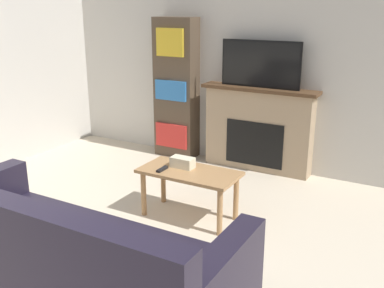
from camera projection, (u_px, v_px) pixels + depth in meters
wall_back at (238, 55)px, 5.44m from camera, size 5.83×0.06×2.70m
fireplace at (258, 129)px, 5.40m from camera, size 1.40×0.28×1.02m
tv at (260, 64)px, 5.15m from camera, size 0.96×0.03×0.54m
couch at (69, 269)px, 2.91m from camera, size 2.24×0.97×0.93m
coffee_table at (189, 178)px, 4.18m from camera, size 0.93×0.46×0.47m
tissue_box at (183, 162)px, 4.23m from camera, size 0.22×0.12×0.10m
remote_control at (162, 169)px, 4.17m from camera, size 0.04×0.15×0.02m
bookshelf at (176, 89)px, 5.80m from camera, size 0.55×0.29×1.79m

